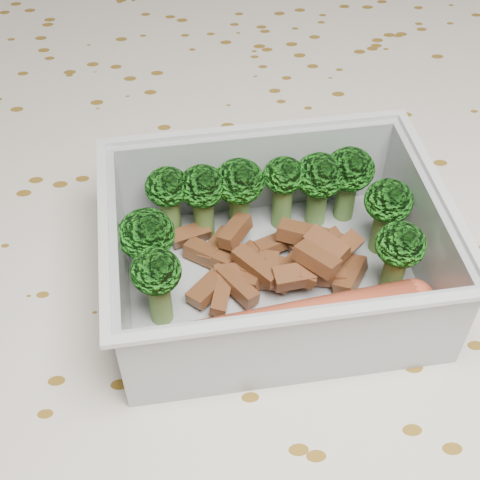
{
  "coord_description": "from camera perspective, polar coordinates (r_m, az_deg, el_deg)",
  "views": [
    {
      "loc": [
        -0.03,
        -0.26,
        1.06
      ],
      "look_at": [
        -0.01,
        -0.01,
        0.78
      ],
      "focal_mm": 50.0,
      "sensor_mm": 36.0,
      "label": 1
    }
  ],
  "objects": [
    {
      "name": "dining_table",
      "position": [
        0.47,
        0.76,
        -8.73
      ],
      "size": [
        1.4,
        0.9,
        0.75
      ],
      "color": "brown",
      "rests_on": "ground"
    },
    {
      "name": "tablecloth",
      "position": [
        0.43,
        0.82,
        -4.96
      ],
      "size": [
        1.46,
        0.96,
        0.19
      ],
      "color": "silver",
      "rests_on": "dining_table"
    },
    {
      "name": "lunch_container",
      "position": [
        0.37,
        2.95,
        -1.83
      ],
      "size": [
        0.19,
        0.16,
        0.06
      ],
      "color": "silver",
      "rests_on": "tablecloth"
    },
    {
      "name": "broccoli_florets",
      "position": [
        0.38,
        2.19,
        2.89
      ],
      "size": [
        0.16,
        0.1,
        0.05
      ],
      "color": "#608C3F",
      "rests_on": "lunch_container"
    },
    {
      "name": "meat_pile",
      "position": [
        0.38,
        2.98,
        -1.79
      ],
      "size": [
        0.11,
        0.07,
        0.03
      ],
      "color": "brown",
      "rests_on": "lunch_container"
    },
    {
      "name": "sausage",
      "position": [
        0.35,
        4.79,
        -7.14
      ],
      "size": [
        0.15,
        0.05,
        0.02
      ],
      "color": "#C64D30",
      "rests_on": "lunch_container"
    }
  ]
}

